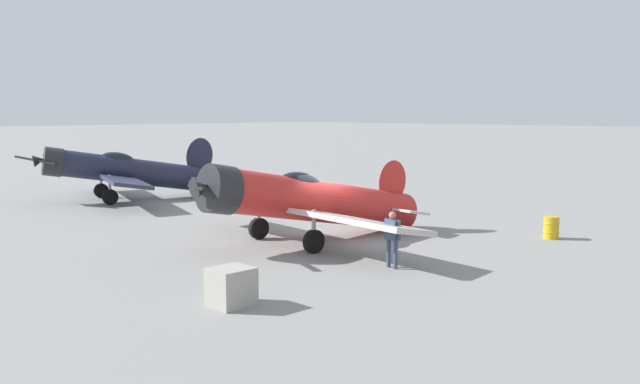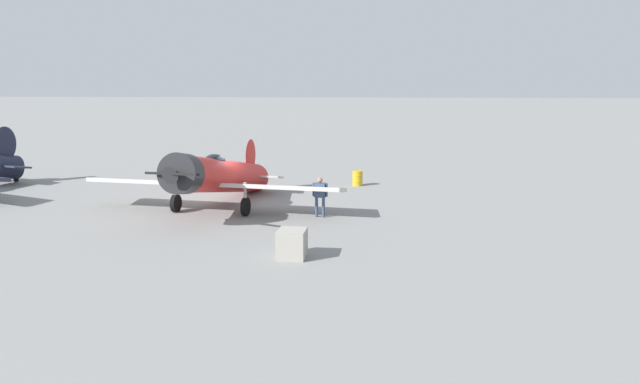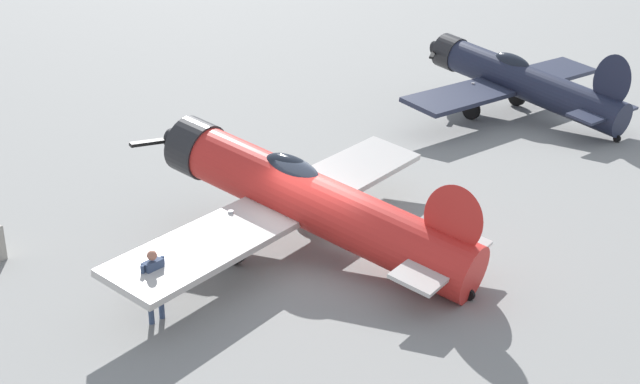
{
  "view_description": "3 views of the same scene",
  "coord_description": "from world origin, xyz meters",
  "views": [
    {
      "loc": [
        18.13,
        17.13,
        4.75
      ],
      "look_at": [
        0.0,
        -0.0,
        1.8
      ],
      "focal_mm": 38.56,
      "sensor_mm": 36.0,
      "label": 1
    },
    {
      "loc": [
        26.09,
        6.95,
        5.72
      ],
      "look_at": [
        1.75,
        4.67,
        1.1
      ],
      "focal_mm": 32.67,
      "sensor_mm": 36.0,
      "label": 2
    },
    {
      "loc": [
        -8.79,
        17.36,
        9.34
      ],
      "look_at": [
        0.0,
        -0.0,
        1.8
      ],
      "focal_mm": 45.88,
      "sensor_mm": 36.0,
      "label": 3
    }
  ],
  "objects": [
    {
      "name": "airplane_mid_apron",
      "position": [
        -1.23,
        -15.47,
        1.57
      ],
      "size": [
        9.25,
        11.01,
        3.37
      ],
      "rotation": [
        0.0,
        0.0,
        5.91
      ],
      "color": "#1E2338",
      "rests_on": "ground_plane"
    },
    {
      "name": "fuel_drum",
      "position": [
        -6.2,
        6.04,
        0.42
      ],
      "size": [
        0.6,
        0.6,
        0.84
      ],
      "color": "gold",
      "rests_on": "ground_plane"
    },
    {
      "name": "equipment_crate",
      "position": [
        7.71,
        4.29,
        0.47
      ],
      "size": [
        1.02,
        0.96,
        0.95
      ],
      "rotation": [
        0.0,
        0.0,
        3.1
      ],
      "color": "#9E998E",
      "rests_on": "ground_plane"
    },
    {
      "name": "airplane_foreground",
      "position": [
        0.5,
        -0.07,
        1.5
      ],
      "size": [
        10.29,
        11.87,
        3.16
      ],
      "rotation": [
        0.0,
        0.0,
        6.15
      ],
      "color": "red",
      "rests_on": "ground_plane"
    },
    {
      "name": "ground_crew_mechanic",
      "position": [
        1.75,
        4.67,
        1.05
      ],
      "size": [
        0.32,
        0.67,
        1.74
      ],
      "rotation": [
        0.0,
        0.0,
        2.96
      ],
      "color": "#384766",
      "rests_on": "ground_plane"
    },
    {
      "name": "ground_plane",
      "position": [
        0.0,
        0.0,
        0.0
      ],
      "size": [
        400.0,
        400.0,
        0.0
      ],
      "primitive_type": "plane",
      "color": "gray"
    }
  ]
}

